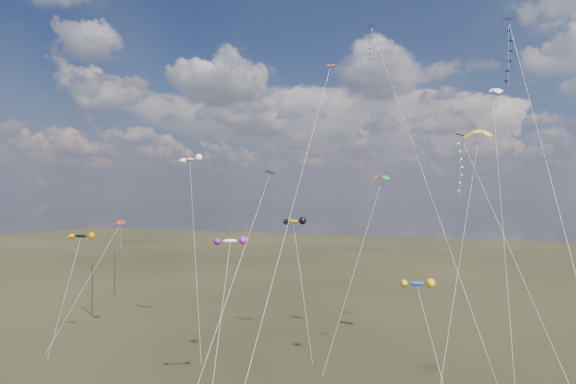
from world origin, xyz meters
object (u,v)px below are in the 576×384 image
at_px(utility_pole_far, 115,273).
at_px(diamond_black_high, 515,72).
at_px(parafoil_yellow, 478,132).
at_px(novelty_black_orange, 81,236).
at_px(utility_pole_near, 92,289).

bearing_deg(utility_pole_far, diamond_black_high, -26.43).
bearing_deg(parafoil_yellow, utility_pole_far, 165.92).
distance_m(utility_pole_far, parafoil_yellow, 69.72).
relative_size(utility_pole_far, parafoil_yellow, 0.30).
relative_size(utility_pole_far, novelty_black_orange, 0.57).
distance_m(utility_pole_near, novelty_black_orange, 17.62).
bearing_deg(utility_pole_far, novelty_black_orange, -56.15).
xyz_separation_m(diamond_black_high, novelty_black_orange, (-50.43, 7.92, -14.49)).
relative_size(diamond_black_high, parafoil_yellow, 1.24).
distance_m(utility_pole_near, diamond_black_high, 67.20).
xyz_separation_m(utility_pole_near, diamond_black_high, (59.69, -19.64, 23.83)).
bearing_deg(parafoil_yellow, diamond_black_high, -79.18).
bearing_deg(utility_pole_far, utility_pole_near, -60.26).
bearing_deg(novelty_black_orange, utility_pole_near, 128.29).
bearing_deg(novelty_black_orange, utility_pole_far, 123.85).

